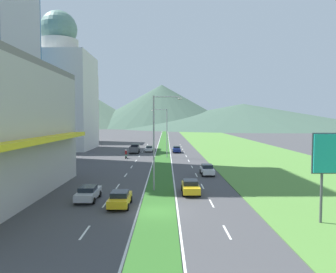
{
  "coord_description": "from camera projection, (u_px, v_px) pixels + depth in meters",
  "views": [
    {
      "loc": [
        0.72,
        -26.75,
        8.14
      ],
      "look_at": [
        1.15,
        40.3,
        4.29
      ],
      "focal_mm": 33.36,
      "sensor_mm": 36.0,
      "label": 1
    }
  ],
  "objects": [
    {
      "name": "lane_dash_right_12",
      "position": [
        180.0,
        144.0,
        98.11
      ],
      "size": [
        0.16,
        2.8,
        0.01
      ],
      "primitive_type": "cube",
      "color": "silver",
      "rests_on": "ground_plane"
    },
    {
      "name": "lane_dash_left_5",
      "position": [
        126.0,
        175.0,
        45.03
      ],
      "size": [
        0.16,
        2.8,
        0.01
      ],
      "primitive_type": "cube",
      "color": "silver",
      "rests_on": "ground_plane"
    },
    {
      "name": "edge_line_median_right",
      "position": [
        170.0,
        148.0,
        87.08
      ],
      "size": [
        0.16,
        240.0,
        0.01
      ],
      "primitive_type": "cube",
      "color": "silver",
      "rests_on": "ground_plane"
    },
    {
      "name": "pickup_truck_0",
      "position": [
        135.0,
        149.0,
        74.05
      ],
      "size": [
        2.18,
        5.4,
        2.0
      ],
      "rotation": [
        0.0,
        0.0,
        1.57
      ],
      "color": "#515459",
      "rests_on": "ground_plane"
    },
    {
      "name": "lane_dash_left_10",
      "position": [
        144.0,
        149.0,
        82.9
      ],
      "size": [
        0.16,
        2.8,
        0.01
      ],
      "primitive_type": "cube",
      "color": "silver",
      "rests_on": "ground_plane"
    },
    {
      "name": "lane_dash_left_7",
      "position": [
        136.0,
        161.0,
        60.18
      ],
      "size": [
        0.16,
        2.8,
        0.01
      ],
      "primitive_type": "cube",
      "color": "silver",
      "rests_on": "ground_plane"
    },
    {
      "name": "midrise_colored",
      "position": [
        77.0,
        108.0,
        106.98
      ],
      "size": [
        12.2,
        12.2,
        23.45
      ],
      "primitive_type": "cube",
      "color": "beige",
      "rests_on": "ground_plane"
    },
    {
      "name": "domed_building",
      "position": [
        60.0,
        92.0,
        82.15
      ],
      "size": [
        16.44,
        16.44,
        36.14
      ],
      "color": "silver",
      "rests_on": "ground_plane"
    },
    {
      "name": "lane_dash_right_8",
      "position": [
        186.0,
        156.0,
        67.82
      ],
      "size": [
        0.16,
        2.8,
        0.01
      ],
      "primitive_type": "cube",
      "color": "silver",
      "rests_on": "ground_plane"
    },
    {
      "name": "car_0",
      "position": [
        88.0,
        193.0,
        31.05
      ],
      "size": [
        1.92,
        4.47,
        1.44
      ],
      "rotation": [
        0.0,
        0.0,
        1.57
      ],
      "color": "#B2B2B7",
      "rests_on": "ground_plane"
    },
    {
      "name": "lane_dash_right_2",
      "position": [
        227.0,
        232.0,
        22.38
      ],
      "size": [
        0.16,
        2.8,
        0.01
      ],
      "primitive_type": "cube",
      "color": "silver",
      "rests_on": "ground_plane"
    },
    {
      "name": "lane_dash_right_4",
      "position": [
        202.0,
        186.0,
        37.52
      ],
      "size": [
        0.16,
        2.8,
        0.01
      ],
      "primitive_type": "cube",
      "color": "silver",
      "rests_on": "ground_plane"
    },
    {
      "name": "motorcycle_rider",
      "position": [
        126.0,
        155.0,
        63.75
      ],
      "size": [
        0.36,
        2.0,
        1.8
      ],
      "rotation": [
        0.0,
        0.0,
        1.57
      ],
      "color": "black",
      "rests_on": "ground_plane"
    },
    {
      "name": "hill_far_left",
      "position": [
        70.0,
        105.0,
        291.11
      ],
      "size": [
        140.04,
        140.04,
        42.18
      ],
      "primitive_type": "cone",
      "color": "#516B56",
      "rests_on": "ground_plane"
    },
    {
      "name": "lane_dash_right_5",
      "position": [
        196.0,
        175.0,
        45.1
      ],
      "size": [
        0.16,
        2.8,
        0.01
      ],
      "primitive_type": "cube",
      "color": "silver",
      "rests_on": "ground_plane"
    },
    {
      "name": "grass_median",
      "position": [
        163.0,
        148.0,
        87.07
      ],
      "size": [
        3.2,
        240.0,
        0.06
      ],
      "primitive_type": "cube",
      "color": "#2D6023",
      "rests_on": "ground_plane"
    },
    {
      "name": "edge_line_median_left",
      "position": [
        157.0,
        148.0,
        87.06
      ],
      "size": [
        0.16,
        240.0,
        0.01
      ],
      "primitive_type": "cube",
      "color": "silver",
      "rests_on": "ground_plane"
    },
    {
      "name": "street_lamp_near",
      "position": [
        157.0,
        137.0,
        34.87
      ],
      "size": [
        3.25,
        0.28,
        10.72
      ],
      "color": "#99999E",
      "rests_on": "ground_plane"
    },
    {
      "name": "car_1",
      "position": [
        149.0,
        149.0,
        76.69
      ],
      "size": [
        1.87,
        4.35,
        1.44
      ],
      "rotation": [
        0.0,
        0.0,
        1.57
      ],
      "color": "silver",
      "rests_on": "ground_plane"
    },
    {
      "name": "lane_dash_right_11",
      "position": [
        181.0,
        147.0,
        90.54
      ],
      "size": [
        0.16,
        2.8,
        0.01
      ],
      "primitive_type": "cube",
      "color": "silver",
      "rests_on": "ground_plane"
    },
    {
      "name": "lane_dash_right_10",
      "position": [
        182.0,
        149.0,
        82.96
      ],
      "size": [
        0.16,
        2.8,
        0.01
      ],
      "primitive_type": "cube",
      "color": "silver",
      "rests_on": "ground_plane"
    },
    {
      "name": "hill_far_center",
      "position": [
        162.0,
        106.0,
        296.45
      ],
      "size": [
        143.12,
        143.12,
        40.2
      ],
      "primitive_type": "cone",
      "color": "#3D5647",
      "rests_on": "ground_plane"
    },
    {
      "name": "lane_dash_left_11",
      "position": [
        146.0,
        147.0,
        90.47
      ],
      "size": [
        0.16,
        2.8,
        0.01
      ],
      "primitive_type": "cube",
      "color": "silver",
      "rests_on": "ground_plane"
    },
    {
      "name": "street_lamp_mid",
      "position": [
        165.0,
        130.0,
        64.82
      ],
      "size": [
        3.37,
        0.45,
        10.17
      ],
      "color": "#99999E",
      "rests_on": "ground_plane"
    },
    {
      "name": "lane_dash_left_6",
      "position": [
        132.0,
        167.0,
        52.61
      ],
      "size": [
        0.16,
        2.8,
        0.01
      ],
      "primitive_type": "cube",
      "color": "silver",
      "rests_on": "ground_plane"
    },
    {
      "name": "lane_dash_left_4",
      "position": [
        118.0,
        186.0,
        37.46
      ],
      "size": [
        0.16,
        2.8,
        0.01
      ],
      "primitive_type": "cube",
      "color": "silver",
      "rests_on": "ground_plane"
    },
    {
      "name": "car_2",
      "position": [
        120.0,
        199.0,
        28.84
      ],
      "size": [
        1.93,
        4.19,
        1.47
      ],
      "rotation": [
        0.0,
        0.0,
        1.57
      ],
      "color": "yellow",
      "rests_on": "ground_plane"
    },
    {
      "name": "lane_dash_right_6",
      "position": [
        192.0,
        167.0,
        52.67
      ],
      "size": [
        0.16,
        2.8,
        0.01
      ],
      "primitive_type": "cube",
      "color": "silver",
      "rests_on": "ground_plane"
    },
    {
      "name": "lane_dash_left_3",
      "position": [
        105.0,
        204.0,
        29.89
      ],
      "size": [
        0.16,
        2.8,
        0.01
      ],
      "primitive_type": "cube",
      "color": "silver",
      "rests_on": "ground_plane"
    },
    {
      "name": "lane_dash_left_9",
      "position": [
        142.0,
        152.0,
        75.33
      ],
      "size": [
        0.16,
        2.8,
        0.01
      ],
      "primitive_type": "cube",
      "color": "silver",
      "rests_on": "ground_plane"
    },
    {
      "name": "ground_plane",
      "position": [
        158.0,
        212.0,
        27.17
      ],
      "size": [
        600.0,
        600.0,
        0.0
      ],
      "primitive_type": "plane",
      "color": "#424244"
    },
    {
      "name": "lane_dash_right_9",
      "position": [
        184.0,
        152.0,
        75.39
      ],
      "size": [
        0.16,
        2.8,
        0.01
      ],
      "primitive_type": "cube",
      "color": "silver",
      "rests_on": "ground_plane"
    },
    {
      "name": "car_4",
      "position": [
        191.0,
        187.0,
        33.84
      ],
      "size": [
        1.92,
        4.21,
        1.47
      ],
      "rotation": [
        0.0,
        0.0,
        -1.57
      ],
      "color": "yellow",
      "rests_on": "ground_plane"
    },
    {
      "name": "lane_dash_left_12",
      "position": [
        148.0,
        144.0,
        98.05
      ],
      "size": [
        0.16,
        2.8,
        0.01
      ],
      "primitive_type": "cube",
      "color": "silver",
      "rests_on": "ground_plane"
    },
    {
      "name": "lane_dash_right_7",
      "position": [
        189.0,
        161.0,
        60.24
      ],
      "size": [
        0.16,
        2.8,
        0.01
      ],
      "primitive_type": "cube",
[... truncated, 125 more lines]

